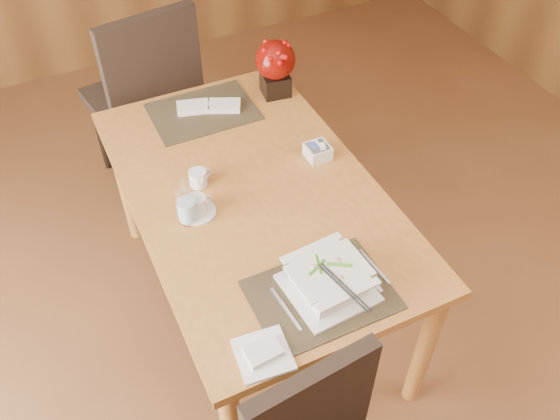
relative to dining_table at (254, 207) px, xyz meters
name	(u,v)px	position (x,y,z in m)	size (l,w,h in m)	color
ground	(318,413)	(0.00, -0.60, -0.65)	(6.00, 6.00, 0.00)	brown
dining_table	(254,207)	(0.00, 0.00, 0.00)	(0.90, 1.50, 0.75)	#AE6D30
placemat_near	(321,295)	(0.00, -0.55, 0.10)	(0.45, 0.33, 0.01)	black
placemat_far	(203,111)	(0.00, 0.55, 0.10)	(0.45, 0.33, 0.01)	black
soup_setting	(329,280)	(0.03, -0.54, 0.15)	(0.28, 0.28, 0.11)	silver
coffee_cup	(197,206)	(-0.23, -0.03, 0.13)	(0.13, 0.13, 0.08)	silver
water_glass	(186,203)	(-0.27, -0.05, 0.18)	(0.08, 0.08, 0.17)	white
creamer_jug	(198,178)	(-0.18, 0.12, 0.13)	(0.09, 0.09, 0.06)	silver
sugar_caddy	(318,151)	(0.31, 0.06, 0.12)	(0.09, 0.09, 0.06)	silver
berry_decor	(275,65)	(0.35, 0.54, 0.25)	(0.18, 0.18, 0.26)	black
napkins_far	(211,106)	(0.04, 0.55, 0.12)	(0.28, 0.10, 0.02)	silver
bread_plate	(263,354)	(-0.26, -0.67, 0.10)	(0.16, 0.16, 0.01)	silver
far_chair	(147,93)	(-0.14, 1.01, -0.05)	(0.58, 0.58, 1.08)	black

